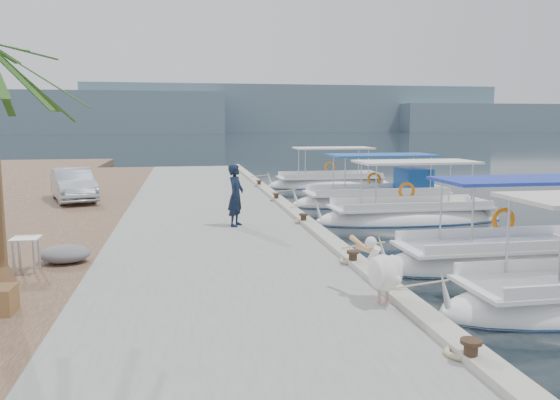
# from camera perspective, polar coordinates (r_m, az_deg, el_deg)

# --- Properties ---
(ground) EXTENTS (400.00, 400.00, 0.00)m
(ground) POSITION_cam_1_polar(r_m,az_deg,el_deg) (15.61, 4.91, -5.28)
(ground) COLOR black
(ground) RESTS_ON ground
(concrete_quay) EXTENTS (6.00, 40.00, 0.50)m
(concrete_quay) POSITION_cam_1_polar(r_m,az_deg,el_deg) (19.97, -7.18, -1.64)
(concrete_quay) COLOR gray
(concrete_quay) RESTS_ON ground
(quay_curb) EXTENTS (0.44, 40.00, 0.12)m
(quay_curb) POSITION_cam_1_polar(r_m,az_deg,el_deg) (20.24, 0.69, -0.56)
(quay_curb) COLOR #AAA697
(quay_curb) RESTS_ON concrete_quay
(cobblestone_strip) EXTENTS (4.00, 40.00, 0.50)m
(cobblestone_strip) POSITION_cam_1_polar(r_m,az_deg,el_deg) (20.36, -21.39, -1.96)
(cobblestone_strip) COLOR brown
(cobblestone_strip) RESTS_ON ground
(distant_hills) EXTENTS (330.00, 60.00, 18.00)m
(distant_hills) POSITION_cam_1_polar(r_m,az_deg,el_deg) (218.79, -1.23, 9.11)
(distant_hills) COLOR slate
(distant_hills) RESTS_ON ground
(fishing_caique_b) EXTENTS (7.27, 2.14, 2.83)m
(fishing_caique_b) POSITION_cam_1_polar(r_m,az_deg,el_deg) (15.10, 23.20, -5.89)
(fishing_caique_b) COLOR white
(fishing_caique_b) RESTS_ON ground
(fishing_caique_c) EXTENTS (7.19, 2.20, 2.83)m
(fishing_caique_c) POSITION_cam_1_polar(r_m,az_deg,el_deg) (20.59, 13.38, -1.86)
(fishing_caique_c) COLOR white
(fishing_caique_c) RESTS_ON ground
(fishing_caique_d) EXTENTS (7.69, 2.48, 2.83)m
(fishing_caique_d) POSITION_cam_1_polar(r_m,az_deg,el_deg) (24.60, 10.25, -0.03)
(fishing_caique_d) COLOR white
(fishing_caique_d) RESTS_ON ground
(fishing_caique_e) EXTENTS (7.21, 2.37, 2.83)m
(fishing_caique_e) POSITION_cam_1_polar(r_m,az_deg,el_deg) (31.08, 5.21, 1.62)
(fishing_caique_e) COLOR white
(fishing_caique_e) RESTS_ON ground
(mooring_bollards) EXTENTS (0.28, 20.28, 0.33)m
(mooring_bollards) POSITION_cam_1_polar(r_m,az_deg,el_deg) (16.81, 2.47, -1.88)
(mooring_bollards) COLOR black
(mooring_bollards) RESTS_ON concrete_quay
(pelican) EXTENTS (0.69, 1.43, 1.10)m
(pelican) POSITION_cam_1_polar(r_m,az_deg,el_deg) (9.64, 10.68, -7.27)
(pelican) COLOR tan
(pelican) RESTS_ON concrete_quay
(fisherman) EXTENTS (0.70, 0.81, 1.88)m
(fisherman) POSITION_cam_1_polar(r_m,az_deg,el_deg) (16.43, -4.64, 0.49)
(fisherman) COLOR black
(fisherman) RESTS_ON concrete_quay
(parked_car) EXTENTS (2.54, 4.18, 1.30)m
(parked_car) POSITION_cam_1_polar(r_m,az_deg,el_deg) (23.26, -20.80, 1.50)
(parked_car) COLOR #ADBBC6
(parked_car) RESTS_ON cobblestone_strip
(tarp_bundle) EXTENTS (1.10, 0.90, 0.40)m
(tarp_bundle) POSITION_cam_1_polar(r_m,az_deg,el_deg) (13.13, -21.54, -5.25)
(tarp_bundle) COLOR slate
(tarp_bundle) RESTS_ON cobblestone_strip
(folding_table) EXTENTS (0.55, 0.55, 0.73)m
(folding_table) POSITION_cam_1_polar(r_m,az_deg,el_deg) (12.57, -25.00, -4.51)
(folding_table) COLOR silver
(folding_table) RESTS_ON cobblestone_strip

